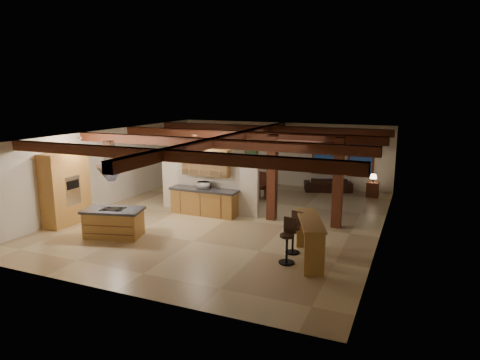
% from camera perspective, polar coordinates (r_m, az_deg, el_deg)
% --- Properties ---
extents(ground, '(12.00, 12.00, 0.00)m').
position_cam_1_polar(ground, '(14.84, -1.54, -5.14)').
color(ground, '#C8B685').
rests_on(ground, ground).
extents(room_walls, '(12.00, 12.00, 12.00)m').
position_cam_1_polar(room_walls, '(14.42, -1.58, 1.65)').
color(room_walls, beige).
rests_on(room_walls, ground).
extents(ceiling_beams, '(10.00, 12.00, 0.28)m').
position_cam_1_polar(ceiling_beams, '(14.28, -1.60, 5.52)').
color(ceiling_beams, '#411F10').
rests_on(ceiling_beams, room_walls).
extents(timber_posts, '(2.50, 0.30, 2.90)m').
position_cam_1_polar(timber_posts, '(14.07, 8.58, 1.19)').
color(timber_posts, '#411F10').
rests_on(timber_posts, ground).
extents(partition_wall, '(3.80, 0.18, 2.20)m').
position_cam_1_polar(partition_wall, '(15.42, -4.18, -0.29)').
color(partition_wall, beige).
rests_on(partition_wall, ground).
extents(pantry_cabinet, '(0.67, 1.60, 2.40)m').
position_cam_1_polar(pantry_cabinet, '(15.09, -22.23, -1.03)').
color(pantry_cabinet, '#A77B36').
rests_on(pantry_cabinet, ground).
extents(back_counter, '(2.50, 0.66, 0.94)m').
position_cam_1_polar(back_counter, '(15.23, -4.81, -2.87)').
color(back_counter, '#A77B36').
rests_on(back_counter, ground).
extents(upper_display_cabinet, '(1.80, 0.36, 0.95)m').
position_cam_1_polar(upper_display_cabinet, '(15.11, -4.55, 2.36)').
color(upper_display_cabinet, '#A77B36').
rests_on(upper_display_cabinet, partition_wall).
extents(range_hood, '(1.10, 1.10, 1.40)m').
position_cam_1_polar(range_hood, '(13.16, -16.83, 0.17)').
color(range_hood, silver).
rests_on(range_hood, room_walls).
extents(back_windows, '(2.70, 0.07, 1.70)m').
position_cam_1_polar(back_windows, '(19.30, 13.50, 3.07)').
color(back_windows, '#411F10').
rests_on(back_windows, room_walls).
extents(framed_art, '(0.65, 0.05, 0.85)m').
position_cam_1_polar(framed_art, '(20.41, 1.52, 4.42)').
color(framed_art, '#411F10').
rests_on(framed_art, room_walls).
extents(recessed_cans, '(3.16, 2.46, 0.03)m').
position_cam_1_polar(recessed_cans, '(13.92, -14.57, 5.44)').
color(recessed_cans, silver).
rests_on(recessed_cans, room_walls).
extents(kitchen_island, '(1.93, 1.35, 0.87)m').
position_cam_1_polar(kitchen_island, '(13.48, -16.49, -5.45)').
color(kitchen_island, '#A77B36').
rests_on(kitchen_island, ground).
extents(dining_table, '(2.01, 1.34, 0.65)m').
position_cam_1_polar(dining_table, '(17.30, 0.34, -1.55)').
color(dining_table, '#3B1C0E').
rests_on(dining_table, ground).
extents(sofa, '(2.18, 1.42, 0.59)m').
position_cam_1_polar(sofa, '(19.14, 11.65, -0.58)').
color(sofa, black).
rests_on(sofa, ground).
extents(microwave, '(0.50, 0.39, 0.25)m').
position_cam_1_polar(microwave, '(15.09, -4.81, -0.71)').
color(microwave, silver).
rests_on(microwave, back_counter).
extents(bar_counter, '(1.26, 2.19, 1.12)m').
position_cam_1_polar(bar_counter, '(11.20, 9.29, -6.91)').
color(bar_counter, '#A77B36').
rests_on(bar_counter, ground).
extents(side_table, '(0.51, 0.51, 0.61)m').
position_cam_1_polar(side_table, '(18.60, 17.26, -1.20)').
color(side_table, '#411F10').
rests_on(side_table, ground).
extents(table_lamp, '(0.29, 0.29, 0.34)m').
position_cam_1_polar(table_lamp, '(18.49, 17.37, 0.45)').
color(table_lamp, black).
rests_on(table_lamp, side_table).
extents(bar_stool_a, '(0.41, 0.42, 1.17)m').
position_cam_1_polar(bar_stool_a, '(11.03, 6.38, -8.03)').
color(bar_stool_a, black).
rests_on(bar_stool_a, ground).
extents(bar_stool_b, '(0.42, 0.43, 1.14)m').
position_cam_1_polar(bar_stool_b, '(11.71, 7.20, -6.94)').
color(bar_stool_b, black).
rests_on(bar_stool_b, ground).
extents(dining_chairs, '(2.12, 2.12, 1.15)m').
position_cam_1_polar(dining_chairs, '(17.24, 0.34, -0.72)').
color(dining_chairs, '#411F10').
rests_on(dining_chairs, ground).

